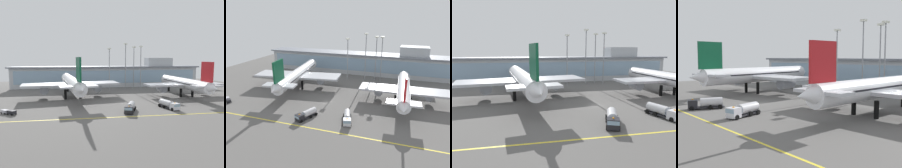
% 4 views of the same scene
% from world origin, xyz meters
% --- Properties ---
extents(ground_plane, '(180.00, 180.00, 0.00)m').
position_xyz_m(ground_plane, '(0.00, 0.00, 0.00)').
color(ground_plane, '#5B5956').
extents(taxiway_centreline_stripe, '(144.00, 0.50, 0.01)m').
position_xyz_m(taxiway_centreline_stripe, '(0.00, -22.00, 0.01)').
color(taxiway_centreline_stripe, yellow).
rests_on(taxiway_centreline_stripe, ground).
extents(terminal_building, '(116.88, 14.00, 17.94)m').
position_xyz_m(terminal_building, '(1.75, 50.79, 6.88)').
color(terminal_building, '#ADB2B7').
rests_on(terminal_building, ground).
extents(airliner_near_left, '(43.97, 56.91, 18.15)m').
position_xyz_m(airliner_near_left, '(-21.30, 13.79, 6.63)').
color(airliner_near_left, black).
rests_on(airliner_near_left, ground).
extents(airliner_near_right, '(36.83, 47.94, 16.37)m').
position_xyz_m(airliner_near_right, '(30.65, 9.88, 5.97)').
color(airliner_near_right, black).
rests_on(airliner_near_right, ground).
extents(fuel_tanker_truck, '(5.72, 9.30, 2.90)m').
position_xyz_m(fuel_tanker_truck, '(-1.62, -16.22, 1.51)').
color(fuel_tanker_truck, black).
rests_on(fuel_tanker_truck, ground).
extents(baggage_tug_near, '(5.47, 4.47, 1.40)m').
position_xyz_m(baggage_tug_near, '(-40.59, -13.23, 0.79)').
color(baggage_tug_near, black).
rests_on(baggage_tug_near, ground).
extents(service_truck_far, '(5.04, 9.36, 2.90)m').
position_xyz_m(service_truck_far, '(13.11, -13.77, 1.51)').
color(service_truck_far, black).
rests_on(service_truck_far, ground).
extents(apron_light_mast_west, '(1.80, 1.80, 24.74)m').
position_xyz_m(apron_light_mast_west, '(17.42, 36.39, 16.07)').
color(apron_light_mast_west, gray).
rests_on(apron_light_mast_west, ground).
extents(apron_light_mast_centre, '(1.80, 1.80, 26.13)m').
position_xyz_m(apron_light_mast_centre, '(8.57, 36.96, 16.84)').
color(apron_light_mast_centre, gray).
rests_on(apron_light_mast_centre, ground).
extents(apron_light_mast_east, '(1.80, 1.80, 23.38)m').
position_xyz_m(apron_light_mast_east, '(-1.12, 34.65, 15.32)').
color(apron_light_mast_east, gray).
rests_on(apron_light_mast_east, ground).
extents(apron_light_mast_far_east, '(1.80, 1.80, 24.47)m').
position_xyz_m(apron_light_mast_far_east, '(14.01, 38.99, 15.92)').
color(apron_light_mast_far_east, gray).
rests_on(apron_light_mast_far_east, ground).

